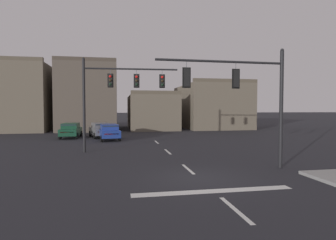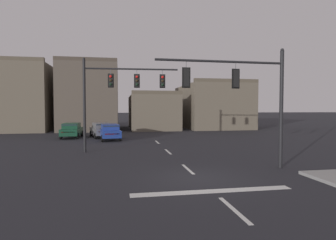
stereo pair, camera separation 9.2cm
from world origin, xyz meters
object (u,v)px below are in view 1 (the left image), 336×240
(signal_mast_near_side, at_px, (246,90))
(signal_mast_far_side, at_px, (115,89))
(car_lot_nearside, at_px, (71,130))
(car_lot_farside, at_px, (109,131))
(car_lot_middle, at_px, (100,130))

(signal_mast_near_side, xyz_separation_m, signal_mast_far_side, (-6.79, 7.18, 0.45))
(car_lot_nearside, relative_size, car_lot_farside, 0.97)
(car_lot_middle, bearing_deg, car_lot_nearside, -179.96)
(signal_mast_near_side, distance_m, car_lot_nearside, 21.81)
(car_lot_middle, height_order, car_lot_farside, same)
(car_lot_farside, bearing_deg, car_lot_nearside, 146.00)
(signal_mast_near_side, height_order, signal_mast_far_side, signal_mast_far_side)
(signal_mast_far_side, xyz_separation_m, car_lot_nearside, (-4.83, 10.97, -3.78))
(car_lot_farside, bearing_deg, signal_mast_far_side, -85.38)
(signal_mast_near_side, relative_size, signal_mast_far_side, 1.00)
(car_lot_middle, bearing_deg, signal_mast_near_side, -64.92)
(car_lot_nearside, xyz_separation_m, car_lot_middle, (3.13, 0.00, 0.00))
(car_lot_nearside, bearing_deg, car_lot_farside, -34.00)
(car_lot_nearside, bearing_deg, signal_mast_far_side, -66.21)
(car_lot_middle, relative_size, car_lot_farside, 1.02)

